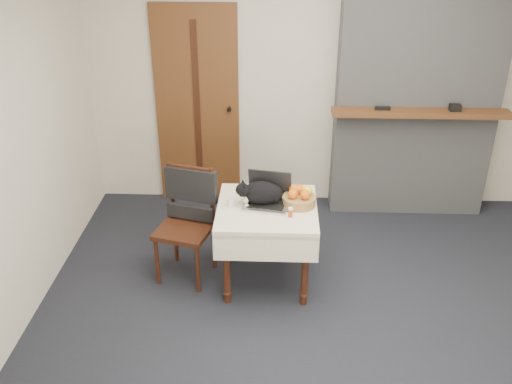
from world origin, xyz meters
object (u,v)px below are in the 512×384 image
(cat, at_px, (263,193))
(cream_jar, at_px, (231,203))
(door, at_px, (197,107))
(fruit_basket, at_px, (299,198))
(pill_bottle, at_px, (291,212))
(laptop, at_px, (268,196))
(side_table, at_px, (267,219))
(chair, at_px, (188,207))

(cat, distance_m, cream_jar, 0.26)
(cat, bearing_deg, cream_jar, 176.37)
(door, relative_size, cat, 4.33)
(cream_jar, relative_size, fruit_basket, 0.26)
(pill_bottle, bearing_deg, door, 119.34)
(pill_bottle, bearing_deg, fruit_basket, 69.99)
(cream_jar, bearing_deg, pill_bottle, -17.00)
(fruit_basket, bearing_deg, cat, -179.87)
(laptop, bearing_deg, cat, -154.88)
(laptop, relative_size, cat, 0.84)
(cat, bearing_deg, laptop, -0.28)
(side_table, xyz_separation_m, pill_bottle, (0.18, -0.15, 0.15))
(chair, bearing_deg, cat, 6.80)
(door, bearing_deg, cat, -64.11)
(cat, bearing_deg, chair, 156.23)
(cream_jar, relative_size, chair, 0.07)
(laptop, bearing_deg, chair, -176.87)
(pill_bottle, bearing_deg, chair, 161.01)
(door, height_order, laptop, door)
(side_table, bearing_deg, chair, 168.28)
(pill_bottle, distance_m, fruit_basket, 0.21)
(side_table, relative_size, cat, 1.69)
(chair, bearing_deg, pill_bottle, -3.75)
(chair, bearing_deg, side_table, 3.52)
(cream_jar, height_order, chair, chair)
(laptop, bearing_deg, pill_bottle, -39.14)
(laptop, xyz_separation_m, cat, (-0.04, -0.01, 0.03))
(cream_jar, xyz_separation_m, fruit_basket, (0.54, 0.05, 0.03))
(side_table, bearing_deg, fruit_basket, 10.04)
(door, relative_size, pill_bottle, 25.99)
(chair, bearing_deg, cream_jar, -6.26)
(side_table, height_order, pill_bottle, pill_bottle)
(door, xyz_separation_m, laptop, (0.73, -1.41, -0.24))
(side_table, xyz_separation_m, cat, (-0.04, 0.04, 0.21))
(laptop, height_order, cat, laptop)
(side_table, xyz_separation_m, chair, (-0.64, 0.13, 0.02))
(cream_jar, bearing_deg, fruit_basket, 5.54)
(laptop, distance_m, chair, 0.67)
(cat, bearing_deg, side_table, -64.54)
(chair, bearing_deg, fruit_basket, 9.54)
(fruit_basket, distance_m, chair, 0.91)
(cream_jar, bearing_deg, chair, 158.50)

